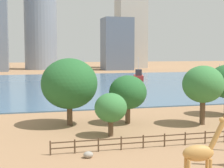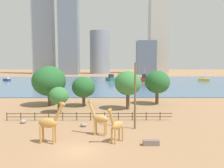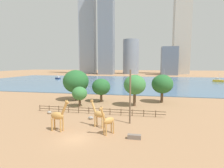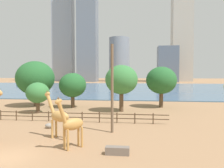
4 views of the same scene
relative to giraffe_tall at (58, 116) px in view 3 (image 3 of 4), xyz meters
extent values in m
plane|color=#9E7551|center=(3.55, 77.71, -2.34)|extent=(400.00, 400.00, 0.00)
cube|color=#476B8C|center=(3.55, 74.71, -2.24)|extent=(180.00, 86.00, 0.20)
cylinder|color=#C18C47|center=(0.62, 0.22, -1.35)|extent=(0.26, 0.26, 1.98)
cylinder|color=#C18C47|center=(0.53, -0.39, -1.35)|extent=(0.26, 0.26, 1.98)
cylinder|color=#C18C47|center=(-0.90, 0.44, -1.35)|extent=(0.26, 0.26, 1.98)
cylinder|color=#C18C47|center=(-0.99, -0.16, -1.35)|extent=(0.26, 0.26, 1.98)
ellipsoid|color=#C18C47|center=(-0.19, 0.03, -0.02)|extent=(2.30, 1.19, 1.15)
cylinder|color=#C18C47|center=(1.09, -0.16, 1.21)|extent=(1.29, 0.54, 2.14)
ellipsoid|color=#C18C47|center=(1.55, -0.23, 2.20)|extent=(0.88, 0.47, 0.72)
cone|color=brown|center=(1.56, -0.14, 2.53)|extent=(0.12, 0.12, 0.21)
cone|color=brown|center=(1.53, -0.32, 2.53)|extent=(0.12, 0.12, 0.21)
cylinder|color=#C18C47|center=(7.40, -0.42, -1.50)|extent=(0.28, 0.28, 1.69)
cylinder|color=#C18C47|center=(7.02, -0.07, -1.50)|extent=(0.28, 0.28, 1.69)
cylinder|color=#C18C47|center=(8.28, 0.55, -1.50)|extent=(0.28, 0.28, 1.69)
cylinder|color=#C18C47|center=(7.89, 0.90, -1.50)|extent=(0.28, 0.28, 1.69)
ellipsoid|color=#C18C47|center=(7.65, 0.24, -0.36)|extent=(1.81, 1.89, 0.98)
cylinder|color=#C18C47|center=(6.98, -0.50, 0.72)|extent=(0.82, 0.86, 1.87)
ellipsoid|color=#C18C47|center=(6.78, -0.73, 1.61)|extent=(0.69, 0.72, 0.57)
cone|color=brown|center=(6.83, -0.78, 1.89)|extent=(0.13, 0.13, 0.18)
cone|color=brown|center=(6.72, -0.68, 1.89)|extent=(0.13, 0.13, 0.18)
cylinder|color=tan|center=(4.87, 2.69, -1.45)|extent=(0.26, 0.26, 1.78)
cylinder|color=tan|center=(5.04, 3.21, -1.45)|extent=(0.26, 0.26, 1.78)
cylinder|color=tan|center=(6.17, 2.24, -1.45)|extent=(0.26, 0.26, 1.78)
cylinder|color=tan|center=(6.35, 2.76, -1.45)|extent=(0.26, 0.26, 1.78)
ellipsoid|color=tan|center=(5.61, 2.73, -0.25)|extent=(2.11, 1.38, 1.03)
cylinder|color=tan|center=(4.56, 3.09, 0.86)|extent=(1.08, 0.64, 1.94)
ellipsoid|color=tan|center=(4.21, 3.20, 1.77)|extent=(0.81, 0.54, 0.62)
cone|color=brown|center=(4.19, 3.13, 2.07)|extent=(0.12, 0.12, 0.19)
cone|color=brown|center=(4.24, 3.28, 2.07)|extent=(0.12, 0.12, 0.19)
cylinder|color=brown|center=(10.23, 5.35, 2.21)|extent=(0.28, 0.28, 9.10)
ellipsoid|color=gray|center=(-6.30, 8.14, -2.06)|extent=(0.87, 0.75, 0.56)
ellipsoid|color=gray|center=(3.03, 6.33, -2.07)|extent=(0.93, 0.72, 0.54)
cube|color=#72665B|center=(11.34, -0.75, -2.04)|extent=(1.80, 0.60, 0.60)
cylinder|color=#4C3826|center=(-9.45, 9.71, -1.69)|extent=(0.14, 0.14, 1.30)
cylinder|color=#4C3826|center=(-7.25, 9.71, -1.69)|extent=(0.14, 0.14, 1.30)
cylinder|color=#4C3826|center=(-5.05, 9.71, -1.69)|extent=(0.14, 0.14, 1.30)
cylinder|color=#4C3826|center=(-2.86, 9.71, -1.69)|extent=(0.14, 0.14, 1.30)
cylinder|color=#4C3826|center=(-0.66, 9.71, -1.69)|extent=(0.14, 0.14, 1.30)
cylinder|color=#4C3826|center=(1.53, 9.71, -1.69)|extent=(0.14, 0.14, 1.30)
cylinder|color=#4C3826|center=(3.73, 9.71, -1.69)|extent=(0.14, 0.14, 1.30)
cylinder|color=#4C3826|center=(5.93, 9.71, -1.69)|extent=(0.14, 0.14, 1.30)
cylinder|color=#4C3826|center=(8.12, 9.71, -1.69)|extent=(0.14, 0.14, 1.30)
cylinder|color=#4C3826|center=(10.32, 9.71, -1.69)|extent=(0.14, 0.14, 1.30)
cylinder|color=#4C3826|center=(12.51, 9.71, -1.69)|extent=(0.14, 0.14, 1.30)
cylinder|color=#4C3826|center=(14.71, 9.71, -1.69)|extent=(0.14, 0.14, 1.30)
cube|color=#4C3826|center=(3.55, 9.71, -1.24)|extent=(26.10, 0.08, 0.10)
cube|color=#4C3826|center=(3.55, 9.71, -1.76)|extent=(26.10, 0.08, 0.10)
cylinder|color=brown|center=(1.28, 21.00, -1.28)|extent=(0.65, 0.65, 2.12)
ellipsoid|color=#26602D|center=(1.28, 21.00, 1.71)|extent=(4.82, 4.82, 4.34)
cylinder|color=brown|center=(17.05, 23.14, -0.98)|extent=(0.71, 0.71, 2.72)
ellipsoid|color=#26602D|center=(17.05, 23.14, 2.56)|extent=(5.44, 5.44, 4.90)
cylinder|color=brown|center=(10.24, 17.99, -0.81)|extent=(0.67, 0.67, 3.06)
ellipsoid|color=#387A3D|center=(10.24, 17.99, 2.80)|extent=(5.21, 5.21, 4.69)
cylinder|color=brown|center=(-6.10, 21.81, -1.12)|extent=(0.70, 0.70, 2.45)
ellipsoid|color=#26602D|center=(-6.10, 21.81, 2.92)|extent=(7.02, 7.02, 6.32)
cylinder|color=brown|center=(-2.49, 15.13, -1.48)|extent=(0.57, 0.57, 1.73)
ellipsoid|color=#387A3D|center=(-2.49, 15.13, 0.81)|extent=(3.55, 3.55, 3.20)
cube|color=#337259|center=(6.81, 84.36, -1.37)|extent=(5.06, 8.18, 1.54)
cube|color=#333338|center=(7.12, 83.45, 0.32)|extent=(2.63, 3.21, 1.85)
cylinder|color=silver|center=(6.69, 84.73, 2.09)|extent=(0.15, 0.15, 5.39)
cube|color=navy|center=(-45.07, 84.94, -1.72)|extent=(4.38, 3.35, 0.84)
cube|color=silver|center=(-44.62, 84.68, -0.80)|extent=(1.80, 1.61, 1.00)
cylinder|color=silver|center=(-45.26, 85.04, 0.16)|extent=(0.16, 0.16, 2.93)
cube|color=#B22D28|center=(23.36, 81.03, -1.34)|extent=(5.10, 8.52, 1.60)
cube|color=#333338|center=(23.07, 80.07, 0.43)|extent=(2.68, 3.32, 1.93)
cylinder|color=silver|center=(23.47, 81.41, 2.27)|extent=(0.15, 0.15, 5.62)
cube|color=gold|center=(53.00, 83.24, -1.60)|extent=(5.72, 3.96, 1.08)
cube|color=silver|center=(52.38, 83.51, -0.41)|extent=(2.30, 1.97, 1.30)
cylinder|color=silver|center=(53.24, 83.13, 0.83)|extent=(0.16, 0.16, 3.78)
cube|color=slate|center=(-25.44, 148.01, 49.56)|extent=(14.69, 12.22, 103.81)
cube|color=#939EAD|center=(-48.09, 157.55, 45.87)|extent=(16.84, 8.91, 96.42)
cylinder|color=gray|center=(-2.31, 162.01, 15.40)|extent=(16.62, 16.62, 35.48)
cube|color=slate|center=(34.41, 146.68, 10.61)|extent=(14.43, 12.57, 25.91)
cube|color=#B7B2A8|center=(47.82, 165.81, 36.00)|extent=(15.59, 13.98, 76.68)
camera|label=1|loc=(-11.64, -20.60, 6.90)|focal=55.00mm
camera|label=2|loc=(6.89, -24.03, 6.72)|focal=35.00mm
camera|label=3|loc=(12.59, -23.37, 7.63)|focal=28.00mm
camera|label=4|loc=(12.84, -16.80, 3.73)|focal=35.00mm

